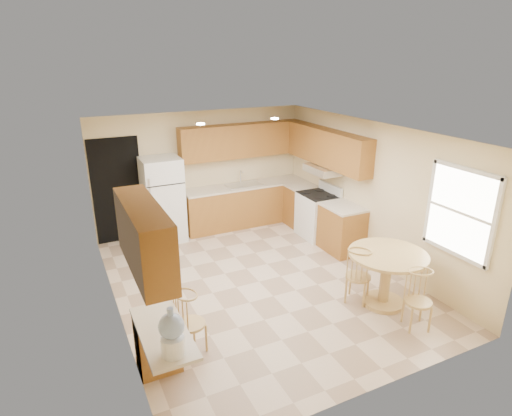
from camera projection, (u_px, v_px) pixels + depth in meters
name	position (u px, v px, depth m)	size (l,w,h in m)	color
floor	(259.00, 282.00, 7.14)	(5.50, 5.50, 0.00)	#CBB093
ceiling	(259.00, 132.00, 6.28)	(4.50, 5.50, 0.02)	white
wall_back	(202.00, 171.00, 9.04)	(4.50, 0.02, 2.50)	beige
wall_front	(378.00, 296.00, 4.39)	(4.50, 0.02, 2.50)	beige
wall_left	(111.00, 237.00, 5.79)	(0.02, 5.50, 2.50)	beige
wall_right	(372.00, 192.00, 7.63)	(0.02, 5.50, 2.50)	beige
doorway	(118.00, 191.00, 8.37)	(0.90, 0.02, 2.10)	black
base_cab_back	(246.00, 205.00, 9.42)	(2.75, 0.60, 0.87)	#9F6628
counter_back	(245.00, 185.00, 9.26)	(2.75, 0.63, 0.04)	beige
base_cab_right_a	(301.00, 206.00, 9.36)	(0.60, 0.59, 0.87)	#9F6628
counter_right_a	(302.00, 186.00, 9.20)	(0.63, 0.59, 0.04)	beige
base_cab_right_b	(342.00, 229.00, 8.13)	(0.60, 0.80, 0.87)	#9F6628
counter_right_b	(343.00, 207.00, 7.97)	(0.63, 0.80, 0.04)	beige
upper_cab_back	(242.00, 140.00, 9.05)	(2.75, 0.33, 0.70)	#9F6628
upper_cab_right	(327.00, 147.00, 8.38)	(0.33, 2.42, 0.70)	#9F6628
upper_cab_left	(144.00, 237.00, 4.30)	(0.33, 1.40, 0.70)	#9F6628
sink	(244.00, 185.00, 9.25)	(0.78, 0.44, 0.01)	silver
range_hood	(323.00, 169.00, 8.47)	(0.50, 0.76, 0.14)	silver
desk_pedestal	(158.00, 342.00, 5.08)	(0.48, 0.42, 0.72)	#9F6628
desk_top	(163.00, 332.00, 4.62)	(0.50, 1.20, 0.04)	beige
window	(460.00, 212.00, 5.97)	(0.06, 1.12, 1.30)	white
can_light_a	(201.00, 124.00, 7.10)	(0.14, 0.14, 0.02)	white
can_light_b	(275.00, 119.00, 7.67)	(0.14, 0.14, 0.02)	white
refrigerator	(163.00, 200.00, 8.49)	(0.75, 0.73, 1.70)	white
stove	(318.00, 215.00, 8.76)	(0.65, 0.76, 1.09)	white
dining_table	(386.00, 271.00, 6.32)	(1.15, 1.15, 0.85)	tan
chair_table_a	(362.00, 272.00, 6.35)	(0.38, 0.48, 0.87)	tan
chair_table_b	(424.00, 297.00, 5.72)	(0.37, 0.41, 0.85)	tan
chair_desk	(192.00, 320.00, 5.24)	(0.37, 0.48, 0.85)	tan
water_crock	(172.00, 334.00, 4.18)	(0.26, 0.26, 0.53)	white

